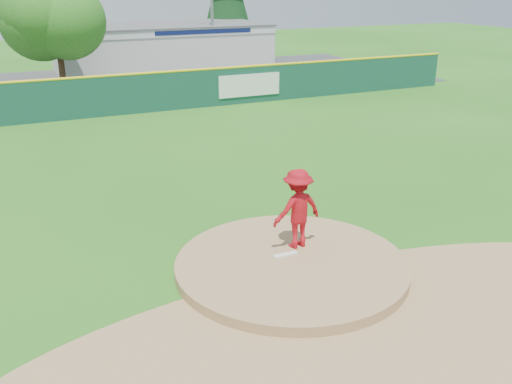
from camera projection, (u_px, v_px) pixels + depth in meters
name	position (u px, v px, depth m)	size (l,w,h in m)	color
ground	(291.00, 270.00, 13.53)	(120.00, 120.00, 0.00)	#286B19
pitchers_mound	(291.00, 270.00, 13.53)	(5.50, 5.50, 0.50)	#9E774C
pitching_rubber	(286.00, 255.00, 13.69)	(0.60, 0.15, 0.04)	white
infield_dirt_arc	(364.00, 338.00, 10.98)	(15.40, 15.40, 0.01)	#9E774C
parking_lot	(93.00, 86.00, 36.48)	(44.00, 16.00, 0.02)	#38383A
pitcher	(297.00, 209.00, 13.84)	(1.29, 0.74, 2.00)	#A90E18
van	(105.00, 89.00, 32.11)	(2.03, 4.40, 1.22)	white
pool_building_grp	(161.00, 47.00, 42.48)	(15.20, 8.20, 3.31)	silver
fence_banners	(99.00, 97.00, 27.96)	(19.77, 0.04, 1.20)	#5A0F0C
outfield_fence	(122.00, 93.00, 28.44)	(40.00, 0.14, 2.07)	#154437
deciduous_tree	(55.00, 14.00, 32.39)	(5.60, 5.60, 7.36)	#382314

